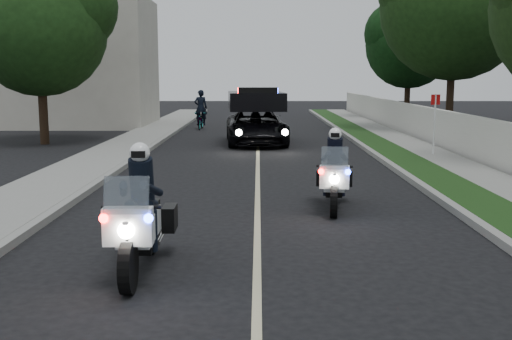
# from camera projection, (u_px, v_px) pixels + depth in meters

# --- Properties ---
(ground) EXTENTS (120.00, 120.00, 0.00)m
(ground) POSITION_uv_depth(u_px,v_px,m) (257.00, 281.00, 8.38)
(ground) COLOR black
(ground) RESTS_ON ground
(curb_right) EXTENTS (0.20, 60.00, 0.15)m
(curb_right) POSITION_uv_depth(u_px,v_px,m) (394.00, 167.00, 18.24)
(curb_right) COLOR gray
(curb_right) RESTS_ON ground
(grass_verge) EXTENTS (1.20, 60.00, 0.16)m
(grass_verge) POSITION_uv_depth(u_px,v_px,m) (417.00, 167.00, 18.23)
(grass_verge) COLOR #193814
(grass_verge) RESTS_ON ground
(sidewalk_right) EXTENTS (1.40, 60.00, 0.16)m
(sidewalk_right) POSITION_uv_depth(u_px,v_px,m) (460.00, 167.00, 18.23)
(sidewalk_right) COLOR gray
(sidewalk_right) RESTS_ON ground
(property_wall) EXTENTS (0.22, 60.00, 1.50)m
(property_wall) POSITION_uv_depth(u_px,v_px,m) (495.00, 145.00, 18.12)
(property_wall) COLOR beige
(property_wall) RESTS_ON ground
(curb_left) EXTENTS (0.20, 60.00, 0.15)m
(curb_left) POSITION_uv_depth(u_px,v_px,m) (122.00, 167.00, 18.27)
(curb_left) COLOR gray
(curb_left) RESTS_ON ground
(sidewalk_left) EXTENTS (2.00, 60.00, 0.16)m
(sidewalk_left) POSITION_uv_depth(u_px,v_px,m) (85.00, 167.00, 18.27)
(sidewalk_left) COLOR gray
(sidewalk_left) RESTS_ON ground
(building_far) EXTENTS (8.00, 6.00, 7.00)m
(building_far) POSITION_uv_depth(u_px,v_px,m) (78.00, 63.00, 33.57)
(building_far) COLOR #A8A396
(building_far) RESTS_ON ground
(lane_marking) EXTENTS (0.12, 50.00, 0.01)m
(lane_marking) POSITION_uv_depth(u_px,v_px,m) (258.00, 170.00, 18.26)
(lane_marking) COLOR #BFB78C
(lane_marking) RESTS_ON ground
(police_moto_left) EXTENTS (0.81, 2.21, 1.87)m
(police_moto_left) POSITION_uv_depth(u_px,v_px,m) (141.00, 271.00, 8.82)
(police_moto_left) COLOR white
(police_moto_left) RESTS_ON ground
(police_moto_right) EXTENTS (0.96, 2.10, 1.72)m
(police_moto_right) POSITION_uv_depth(u_px,v_px,m) (334.00, 208.00, 12.95)
(police_moto_right) COLOR white
(police_moto_right) RESTS_ON ground
(police_suv) EXTENTS (2.73, 5.32, 2.51)m
(police_suv) POSITION_uv_depth(u_px,v_px,m) (256.00, 144.00, 25.15)
(police_suv) COLOR black
(police_suv) RESTS_ON ground
(bicycle) EXTENTS (0.64, 1.74, 0.90)m
(bicycle) POSITION_uv_depth(u_px,v_px,m) (201.00, 129.00, 32.11)
(bicycle) COLOR black
(bicycle) RESTS_ON ground
(cyclist) EXTENTS (0.72, 0.53, 1.87)m
(cyclist) POSITION_uv_depth(u_px,v_px,m) (201.00, 129.00, 32.11)
(cyclist) COLOR black
(cyclist) RESTS_ON ground
(sign_post) EXTENTS (0.44, 0.44, 2.25)m
(sign_post) POSITION_uv_depth(u_px,v_px,m) (433.00, 158.00, 20.75)
(sign_post) COLOR #AB0C13
(sign_post) RESTS_ON ground
(tree_right_d) EXTENTS (9.10, 9.10, 11.83)m
(tree_right_d) POSITION_uv_depth(u_px,v_px,m) (448.00, 133.00, 29.78)
(tree_right_d) COLOR #1C3E14
(tree_right_d) RESTS_ON ground
(tree_right_e) EXTENTS (5.93, 5.93, 9.19)m
(tree_right_e) POSITION_uv_depth(u_px,v_px,m) (406.00, 120.00, 39.00)
(tree_right_e) COLOR black
(tree_right_e) RESTS_ON ground
(tree_left_near) EXTENTS (5.86, 5.86, 9.08)m
(tree_left_near) POSITION_uv_depth(u_px,v_px,m) (45.00, 144.00, 25.07)
(tree_left_near) COLOR #183913
(tree_left_near) RESTS_ON ground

